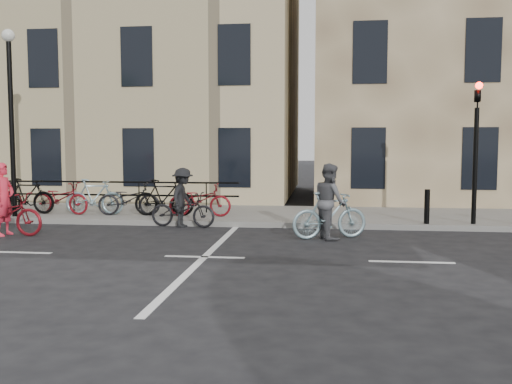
# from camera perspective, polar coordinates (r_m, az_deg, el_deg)

# --- Properties ---
(ground) EXTENTS (120.00, 120.00, 0.00)m
(ground) POSITION_cam_1_polar(r_m,az_deg,el_deg) (11.39, -5.17, -6.51)
(ground) COLOR black
(ground) RESTS_ON ground
(sidewalk) EXTENTS (46.00, 4.00, 0.15)m
(sidewalk) POSITION_cam_1_polar(r_m,az_deg,el_deg) (18.20, -13.58, -2.07)
(sidewalk) COLOR slate
(sidewalk) RESTS_ON ground
(building_east) EXTENTS (14.00, 10.00, 12.00)m
(building_east) POSITION_cam_1_polar(r_m,az_deg,el_deg) (25.12, 22.83, 13.50)
(building_east) COLOR #877051
(building_east) RESTS_ON sidewalk
(building_west) EXTENTS (20.00, 10.00, 10.00)m
(building_west) POSITION_cam_1_polar(r_m,az_deg,el_deg) (26.63, -18.72, 10.95)
(building_west) COLOR #CFB88C
(building_west) RESTS_ON sidewalk
(traffic_light) EXTENTS (0.18, 0.30, 3.90)m
(traffic_light) POSITION_cam_1_polar(r_m,az_deg,el_deg) (15.73, 21.17, 5.33)
(traffic_light) COLOR black
(traffic_light) RESTS_ON sidewalk
(lamp_post) EXTENTS (0.36, 0.36, 5.28)m
(lamp_post) POSITION_cam_1_polar(r_m,az_deg,el_deg) (17.73, -23.33, 8.54)
(lamp_post) COLOR black
(lamp_post) RESTS_ON sidewalk
(bollard_east) EXTENTS (0.14, 0.14, 0.90)m
(bollard_east) POSITION_cam_1_polar(r_m,az_deg,el_deg) (15.48, 16.73, -1.40)
(bollard_east) COLOR black
(bollard_east) RESTS_ON sidewalk
(parked_bikes) EXTENTS (8.30, 1.23, 1.05)m
(parked_bikes) POSITION_cam_1_polar(r_m,az_deg,el_deg) (17.38, -15.80, -0.56)
(parked_bikes) COLOR black
(parked_bikes) RESTS_ON sidewalk
(cyclist_pink) EXTENTS (2.03, 0.81, 1.78)m
(cyclist_pink) POSITION_cam_1_polar(r_m,az_deg,el_deg) (15.18, -23.87, -1.68)
(cyclist_pink) COLOR maroon
(cyclist_pink) RESTS_ON ground
(cyclist_grey) EXTENTS (1.91, 1.15, 1.78)m
(cyclist_grey) POSITION_cam_1_polar(r_m,az_deg,el_deg) (13.51, 7.39, -1.63)
(cyclist_grey) COLOR #81A0A9
(cyclist_grey) RESTS_ON ground
(cyclist_dark) EXTENTS (1.85, 1.09, 1.59)m
(cyclist_dark) POSITION_cam_1_polar(r_m,az_deg,el_deg) (15.37, -7.33, -1.18)
(cyclist_dark) COLOR black
(cyclist_dark) RESTS_ON ground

